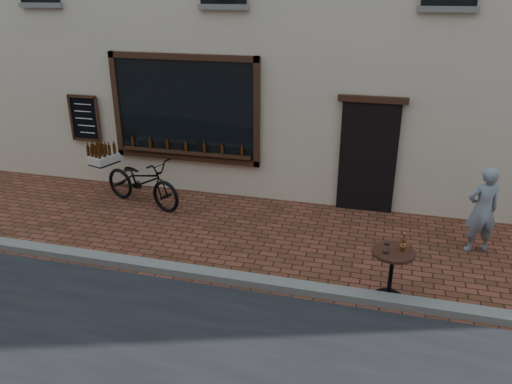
# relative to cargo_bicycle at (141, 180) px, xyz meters

# --- Properties ---
(ground) EXTENTS (90.00, 90.00, 0.00)m
(ground) POSITION_rel_cargo_bicycle_xyz_m (2.57, -2.54, -0.53)
(ground) COLOR #4F2A19
(ground) RESTS_ON ground
(kerb) EXTENTS (90.00, 0.25, 0.12)m
(kerb) POSITION_rel_cargo_bicycle_xyz_m (2.57, -2.34, -0.47)
(kerb) COLOR slate
(kerb) RESTS_ON ground
(cargo_bicycle) EXTENTS (2.39, 1.30, 1.10)m
(cargo_bicycle) POSITION_rel_cargo_bicycle_xyz_m (0.00, 0.00, 0.00)
(cargo_bicycle) COLOR black
(cargo_bicycle) RESTS_ON ground
(bistro_table) EXTENTS (0.61, 0.61, 1.04)m
(bistro_table) POSITION_rel_cargo_bicycle_xyz_m (5.03, -2.18, 0.03)
(bistro_table) COLOR black
(bistro_table) RESTS_ON ground
(pedestrian) EXTENTS (0.65, 0.53, 1.52)m
(pedestrian) POSITION_rel_cargo_bicycle_xyz_m (6.44, -0.32, 0.23)
(pedestrian) COLOR gray
(pedestrian) RESTS_ON ground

